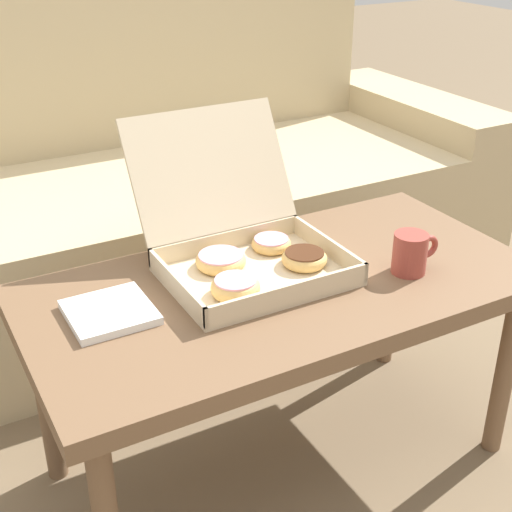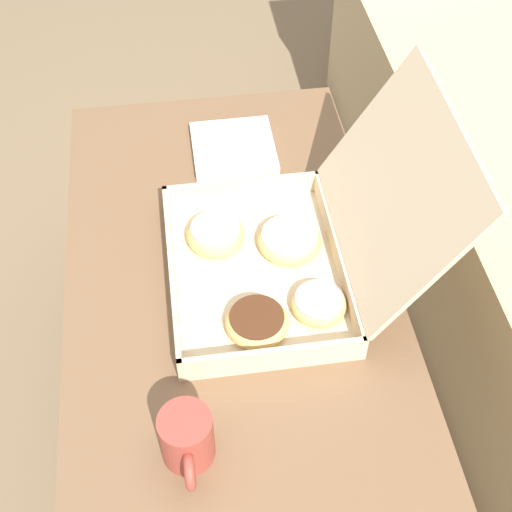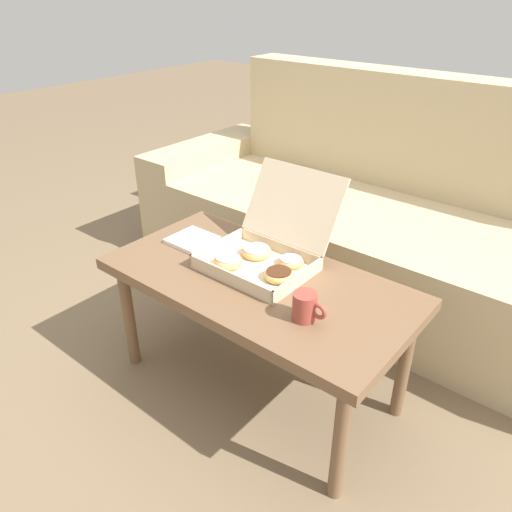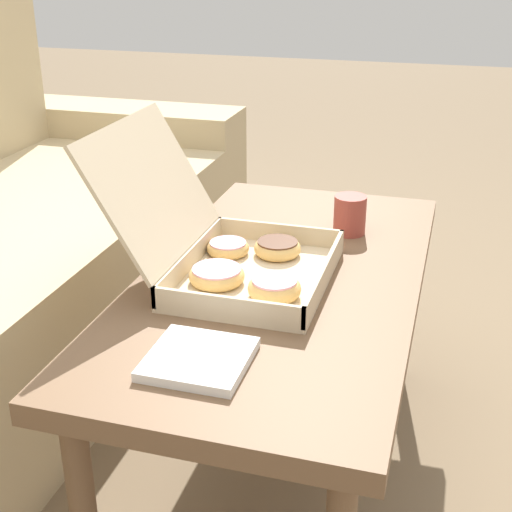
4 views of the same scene
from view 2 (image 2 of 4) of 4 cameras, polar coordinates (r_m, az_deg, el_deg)
ground_plane at (r=1.55m, az=1.97°, el=-13.87°), size 12.00×12.00×0.00m
coffee_table at (r=1.18m, az=-1.76°, el=-4.94°), size 1.06×0.53×0.48m
pastry_box at (r=1.13m, az=2.65°, el=0.33°), size 0.36×0.42×0.29m
coffee_mug at (r=0.96m, az=-5.55°, el=-14.37°), size 0.11×0.07×0.09m
napkin_stack at (r=1.38m, az=-1.82°, el=8.67°), size 0.16×0.16×0.02m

